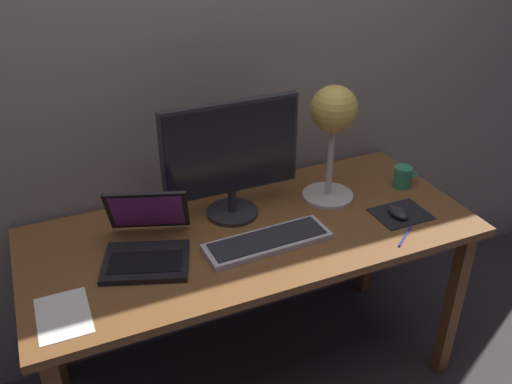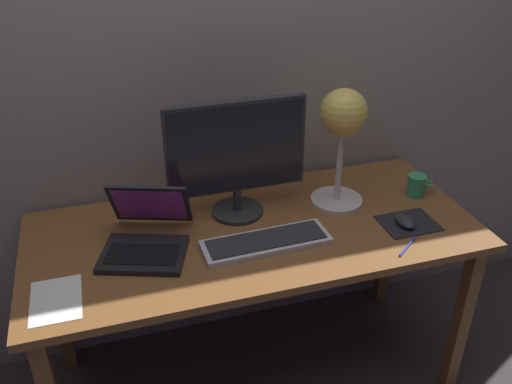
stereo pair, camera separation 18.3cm
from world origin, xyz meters
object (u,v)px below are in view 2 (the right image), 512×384
object	(u,v)px
monitor	(236,153)
keyboard_main	(266,242)
coffee_mug	(417,185)
desk_lamp	(343,124)
laptop	(147,230)
mouse	(405,221)
pen	(408,246)

from	to	relation	value
monitor	keyboard_main	bearing A→B (deg)	-80.50
coffee_mug	desk_lamp	bearing A→B (deg)	172.72
keyboard_main	laptop	world-z (taller)	laptop
laptop	mouse	xyz separation A→B (m)	(0.90, -0.16, -0.04)
pen	laptop	bearing A→B (deg)	161.91
monitor	coffee_mug	world-z (taller)	monitor
laptop	mouse	world-z (taller)	laptop
monitor	coffee_mug	distance (m)	0.74
mouse	pen	xyz separation A→B (m)	(-0.06, -0.12, -0.02)
keyboard_main	coffee_mug	xyz separation A→B (m)	(0.67, 0.15, 0.03)
keyboard_main	desk_lamp	size ratio (longest dim) A/B	0.98
laptop	mouse	distance (m)	0.91
monitor	pen	world-z (taller)	monitor
keyboard_main	mouse	xyz separation A→B (m)	(0.51, -0.03, 0.01)
desk_lamp	pen	xyz separation A→B (m)	(0.11, -0.35, -0.32)
laptop	pen	size ratio (longest dim) A/B	2.73
coffee_mug	keyboard_main	bearing A→B (deg)	-167.22
laptop	pen	distance (m)	0.89
desk_lamp	laptop	bearing A→B (deg)	-174.40
monitor	coffee_mug	xyz separation A→B (m)	(0.71, -0.08, -0.20)
keyboard_main	coffee_mug	distance (m)	0.69
mouse	desk_lamp	bearing A→B (deg)	125.77
mouse	pen	world-z (taller)	mouse
desk_lamp	coffee_mug	world-z (taller)	desk_lamp
laptop	keyboard_main	bearing A→B (deg)	-17.54
desk_lamp	pen	bearing A→B (deg)	-72.60
laptop	pen	world-z (taller)	laptop
desk_lamp	pen	size ratio (longest dim) A/B	3.24
desk_lamp	mouse	size ratio (longest dim) A/B	4.73
mouse	coffee_mug	distance (m)	0.25
coffee_mug	pen	xyz separation A→B (m)	(-0.21, -0.31, -0.04)
monitor	coffee_mug	bearing A→B (deg)	-6.14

